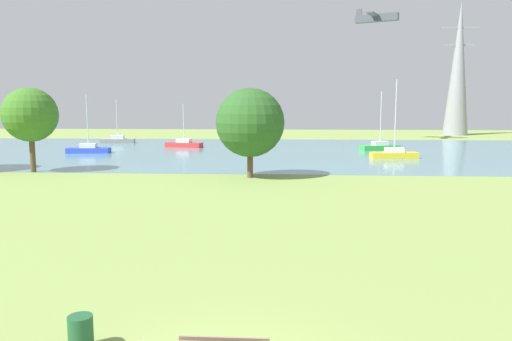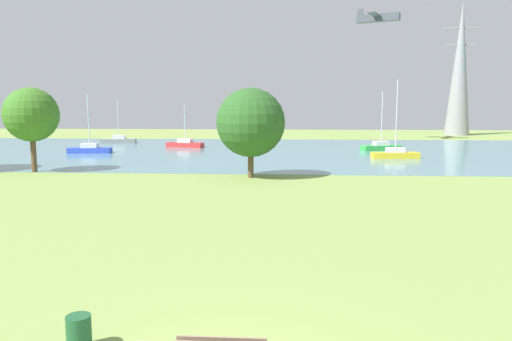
# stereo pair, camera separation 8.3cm
# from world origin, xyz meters

# --- Properties ---
(ground_plane) EXTENTS (160.00, 160.00, 0.00)m
(ground_plane) POSITION_xyz_m (0.00, 22.00, 0.00)
(ground_plane) COLOR #7F994C
(litter_bin) EXTENTS (0.56, 0.56, 0.80)m
(litter_bin) POSITION_xyz_m (-3.43, 1.30, 0.40)
(litter_bin) COLOR #1E512D
(litter_bin) RESTS_ON ground
(water_surface) EXTENTS (140.00, 40.00, 0.02)m
(water_surface) POSITION_xyz_m (0.00, 50.00, 0.01)
(water_surface) COLOR slate
(water_surface) RESTS_ON ground
(sailboat_green) EXTENTS (5.03, 2.89, 7.06)m
(sailboat_green) POSITION_xyz_m (12.57, 51.90, 0.46)
(sailboat_green) COLOR green
(sailboat_green) RESTS_ON water_surface
(sailboat_gray) EXTENTS (4.98, 2.24, 6.28)m
(sailboat_gray) POSITION_xyz_m (-23.14, 61.09, 0.45)
(sailboat_gray) COLOR gray
(sailboat_gray) RESTS_ON water_surface
(sailboat_blue) EXTENTS (4.94, 2.02, 6.69)m
(sailboat_blue) POSITION_xyz_m (-21.45, 46.31, 0.46)
(sailboat_blue) COLOR blue
(sailboat_blue) RESTS_ON water_surface
(sailboat_red) EXTENTS (5.01, 2.46, 5.64)m
(sailboat_red) POSITION_xyz_m (-12.11, 54.67, 0.45)
(sailboat_red) COLOR red
(sailboat_red) RESTS_ON water_surface
(sailboat_yellow) EXTENTS (4.93, 1.98, 8.06)m
(sailboat_yellow) POSITION_xyz_m (12.38, 42.87, 0.48)
(sailboat_yellow) COLOR yellow
(sailboat_yellow) RESTS_ON water_surface
(tree_mid_shore) EXTENTS (4.41, 4.41, 6.92)m
(tree_mid_shore) POSITION_xyz_m (-19.67, 30.35, 4.69)
(tree_mid_shore) COLOR brown
(tree_mid_shore) RESTS_ON ground
(tree_west_near) EXTENTS (5.20, 5.20, 6.79)m
(tree_west_near) POSITION_xyz_m (-1.54, 28.26, 4.18)
(tree_west_near) COLOR brown
(tree_west_near) RESTS_ON ground
(electricity_pylon) EXTENTS (6.40, 4.40, 23.89)m
(electricity_pylon) POSITION_xyz_m (32.03, 83.91, 11.96)
(electricity_pylon) COLOR gray
(electricity_pylon) RESTS_ON ground
(light_aircraft) EXTENTS (6.29, 8.12, 2.10)m
(light_aircraft) POSITION_xyz_m (14.54, 68.53, 18.44)
(light_aircraft) COLOR #4C5156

